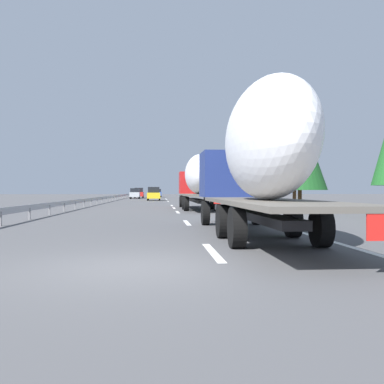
{
  "coord_description": "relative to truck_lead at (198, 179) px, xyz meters",
  "views": [
    {
      "loc": [
        -8.39,
        -0.51,
        1.47
      ],
      "look_at": [
        21.61,
        -2.79,
        1.37
      ],
      "focal_mm": 41.23,
      "sensor_mm": 36.0,
      "label": 1
    }
  ],
  "objects": [
    {
      "name": "ground_plane",
      "position": [
        14.29,
        3.6,
        -2.39
      ],
      "size": [
        260.0,
        260.0,
        0.0
      ],
      "primitive_type": "plane",
      "color": "#4C4C4F"
    },
    {
      "name": "lane_stripe_0",
      "position": [
        -23.71,
        1.8,
        -2.39
      ],
      "size": [
        3.2,
        0.2,
        0.01
      ],
      "primitive_type": "cube",
      "color": "white",
      "rests_on": "ground_plane"
    },
    {
      "name": "lane_stripe_1",
      "position": [
        -14.12,
        1.8,
        -2.39
      ],
      "size": [
        3.2,
        0.2,
        0.01
      ],
      "primitive_type": "cube",
      "color": "white",
      "rests_on": "ground_plane"
    },
    {
      "name": "lane_stripe_2",
      "position": [
        -4.29,
        1.8,
        -2.39
      ],
      "size": [
        3.2,
        0.2,
        0.01
      ],
      "primitive_type": "cube",
      "color": "white",
      "rests_on": "ground_plane"
    },
    {
      "name": "lane_stripe_3",
      "position": [
        2.6,
        1.8,
        -2.39
      ],
      "size": [
        3.2,
        0.2,
        0.01
      ],
      "primitive_type": "cube",
      "color": "white",
      "rests_on": "ground_plane"
    },
    {
      "name": "lane_stripe_4",
      "position": [
        8.83,
        1.8,
        -2.39
      ],
      "size": [
        3.2,
        0.2,
        0.01
      ],
      "primitive_type": "cube",
      "color": "white",
      "rests_on": "ground_plane"
    },
    {
      "name": "lane_stripe_5",
      "position": [
        26.78,
        1.8,
        -2.39
      ],
      "size": [
        3.2,
        0.2,
        0.01
      ],
      "primitive_type": "cube",
      "color": "white",
      "rests_on": "ground_plane"
    },
    {
      "name": "lane_stripe_6",
      "position": [
        24.69,
        1.8,
        -2.39
      ],
      "size": [
        3.2,
        0.2,
        0.01
      ],
      "primitive_type": "cube",
      "color": "white",
      "rests_on": "ground_plane"
    },
    {
      "name": "lane_stripe_7",
      "position": [
        36.97,
        1.8,
        -2.39
      ],
      "size": [
        3.2,
        0.2,
        0.01
      ],
      "primitive_type": "cube",
      "color": "white",
      "rests_on": "ground_plane"
    },
    {
      "name": "lane_stripe_8",
      "position": [
        44.36,
        1.8,
        -2.39
      ],
      "size": [
        3.2,
        0.2,
        0.01
      ],
      "primitive_type": "cube",
      "color": "white",
      "rests_on": "ground_plane"
    },
    {
      "name": "edge_line_right",
      "position": [
        19.29,
        -1.9,
        -2.39
      ],
      "size": [
        110.0,
        0.2,
        0.01
      ],
      "primitive_type": "cube",
      "color": "white",
      "rests_on": "ground_plane"
    },
    {
      "name": "truck_lead",
      "position": [
        0.0,
        0.0,
        0.0
      ],
      "size": [
        13.6,
        2.55,
        4.18
      ],
      "color": "#B21919",
      "rests_on": "ground_plane"
    },
    {
      "name": "truck_trailing",
      "position": [
        -20.57,
        0.0,
        0.17
      ],
      "size": [
        14.15,
        2.55,
        4.61
      ],
      "color": "navy",
      "rests_on": "ground_plane"
    },
    {
      "name": "car_yellow_coupe",
      "position": [
        30.51,
        3.79,
        -1.41
      ],
      "size": [
        4.08,
        1.9,
        1.98
      ],
      "color": "gold",
      "rests_on": "ground_plane"
    },
    {
      "name": "car_blue_sedan",
      "position": [
        63.57,
        3.4,
        -1.47
      ],
      "size": [
        4.26,
        1.91,
        1.81
      ],
      "color": "#28479E",
      "rests_on": "ground_plane"
    },
    {
      "name": "car_red_compact",
      "position": [
        53.5,
        6.96,
        -1.41
      ],
      "size": [
        4.09,
        1.86,
        2.0
      ],
      "color": "red",
      "rests_on": "ground_plane"
    },
    {
      "name": "car_silver_hatch",
      "position": [
        45.42,
        7.32,
        -1.46
      ],
      "size": [
        4.03,
        1.74,
        1.87
      ],
      "color": "#ADB2B7",
      "rests_on": "ground_plane"
    },
    {
      "name": "road_sign",
      "position": [
        18.81,
        -3.1,
        -0.03
      ],
      "size": [
        0.1,
        0.9,
        3.44
      ],
      "color": "gray",
      "rests_on": "ground_plane"
    },
    {
      "name": "tree_0",
      "position": [
        -5.23,
        -6.36,
        1.76
      ],
      "size": [
        3.62,
        3.62,
        6.81
      ],
      "color": "#472D19",
      "rests_on": "ground_plane"
    },
    {
      "name": "tree_1",
      "position": [
        54.4,
        -7.61,
        1.2
      ],
      "size": [
        3.93,
        3.93,
        5.97
      ],
      "color": "#472D19",
      "rests_on": "ground_plane"
    },
    {
      "name": "tree_2",
      "position": [
        4.77,
        -9.13,
        1.57
      ],
      "size": [
        3.37,
        3.37,
        6.1
      ],
      "color": "#472D19",
      "rests_on": "ground_plane"
    },
    {
      "name": "tree_3",
      "position": [
        9.19,
        -6.06,
        0.88
      ],
      "size": [
        3.56,
        3.56,
        5.24
      ],
      "color": "#472D19",
      "rests_on": "ground_plane"
    },
    {
      "name": "guardrail_median",
      "position": [
        17.29,
        9.6,
        -1.81
      ],
      "size": [
        94.0,
        0.1,
        0.76
      ],
      "color": "#9EA0A5",
      "rests_on": "ground_plane"
    }
  ]
}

